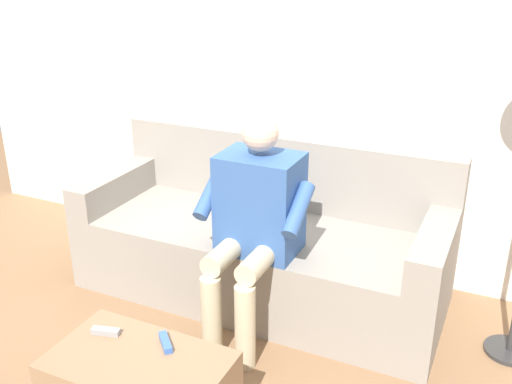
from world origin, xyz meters
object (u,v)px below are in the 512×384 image
at_px(remote_blue, 165,342).
at_px(remote_gray, 106,331).
at_px(person_solo_seated, 255,216).
at_px(couch, 263,244).

relative_size(remote_blue, remote_gray, 1.05).
bearing_deg(person_solo_seated, remote_gray, 65.99).
distance_m(couch, remote_blue, 1.09).
height_order(couch, remote_blue, couch).
bearing_deg(person_solo_seated, couch, -71.71).
relative_size(person_solo_seated, remote_blue, 8.87).
distance_m(remote_blue, remote_gray, 0.27).
xyz_separation_m(person_solo_seated, remote_gray, (0.34, 0.76, -0.29)).
distance_m(couch, remote_gray, 1.15).
relative_size(couch, remote_blue, 15.96).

